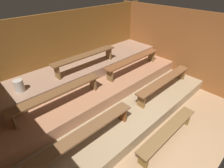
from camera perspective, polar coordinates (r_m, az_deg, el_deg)
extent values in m
cube|color=#A17B57|center=(4.88, 1.76, -9.58)|extent=(6.41, 5.02, 0.08)
cube|color=brown|center=(5.72, -13.65, 10.52)|extent=(6.41, 0.06, 2.35)
cube|color=brown|center=(6.33, 20.76, 11.49)|extent=(0.06, 5.02, 2.35)
cube|color=#9C8361|center=(5.04, -2.35, -5.11)|extent=(5.61, 3.19, 0.31)
cube|color=#AA7351|center=(5.23, -6.50, 0.30)|extent=(5.61, 2.07, 0.31)
cube|color=#9D785F|center=(5.40, -9.65, 4.90)|extent=(5.61, 1.17, 0.31)
cube|color=brown|center=(4.07, 17.95, -14.05)|extent=(1.93, 0.27, 0.04)
cube|color=brown|center=(3.72, 10.18, -23.21)|extent=(0.05, 0.22, 0.36)
cube|color=brown|center=(4.79, 22.77, -10.13)|extent=(0.05, 0.22, 0.36)
cube|color=brown|center=(3.47, -8.73, -15.11)|extent=(2.31, 0.27, 0.04)
cube|color=brown|center=(4.08, 3.41, -9.72)|extent=(0.05, 0.22, 0.36)
cube|color=brown|center=(5.14, 16.87, 1.32)|extent=(2.31, 0.27, 0.04)
cube|color=brown|center=(4.51, 9.54, -5.50)|extent=(0.05, 0.22, 0.36)
cube|color=brown|center=(6.06, 21.71, 3.15)|extent=(0.05, 0.22, 0.36)
cube|color=brown|center=(4.07, -17.35, -2.52)|extent=(2.22, 0.27, 0.04)
cube|color=brown|center=(3.98, -29.47, -10.31)|extent=(0.05, 0.22, 0.36)
cube|color=brown|center=(4.59, -6.22, 0.24)|extent=(0.05, 0.22, 0.36)
cube|color=brown|center=(5.48, 6.97, 8.17)|extent=(2.22, 0.27, 0.04)
cube|color=brown|center=(4.92, -0.67, 2.84)|extent=(0.05, 0.22, 0.36)
cube|color=brown|center=(6.29, 12.76, 8.92)|extent=(0.05, 0.22, 0.36)
cube|color=brown|center=(4.96, -8.84, 9.26)|extent=(2.02, 0.27, 0.04)
cube|color=brown|center=(4.65, -17.52, 3.70)|extent=(0.05, 0.22, 0.36)
cube|color=brown|center=(5.55, -1.12, 9.97)|extent=(0.05, 0.22, 0.36)
cylinder|color=#B2A899|center=(4.49, -28.11, -0.51)|extent=(0.21, 0.21, 0.29)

